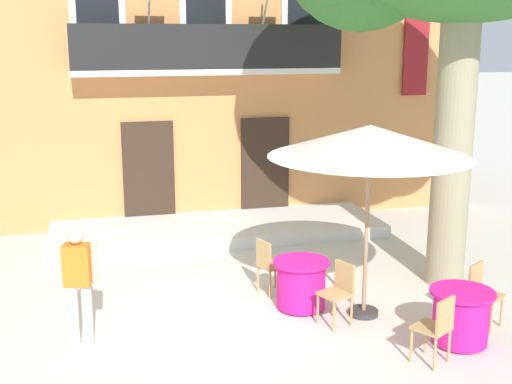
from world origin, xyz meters
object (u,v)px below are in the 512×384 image
object	(u,v)px
cafe_chair_near_tree_0	(269,263)
cafe_chair_middle_1	(482,290)
cafe_table_near_tree	(301,284)
cafe_umbrella	(370,142)
cafe_chair_near_tree_1	(339,289)
cafe_table_middle	(461,316)
cafe_chair_middle_0	(437,325)
pedestrian_near_entrance	(78,280)

from	to	relation	value
cafe_chair_near_tree_0	cafe_chair_middle_1	xyz separation A→B (m)	(2.61, -1.91, 0.00)
cafe_table_near_tree	cafe_umbrella	distance (m)	2.42
cafe_chair_near_tree_0	cafe_chair_near_tree_1	size ratio (longest dim) A/B	1.00
cafe_chair_near_tree_1	cafe_chair_near_tree_0	bearing A→B (deg)	116.12
cafe_chair_near_tree_1	cafe_table_middle	world-z (taller)	cafe_chair_near_tree_1
cafe_chair_near_tree_1	cafe_table_middle	distance (m)	1.69
cafe_chair_middle_0	cafe_chair_middle_1	bearing A→B (deg)	36.45
pedestrian_near_entrance	cafe_chair_near_tree_0	bearing A→B (deg)	21.02
cafe_chair_middle_0	cafe_chair_near_tree_0	bearing A→B (deg)	116.46
cafe_table_middle	pedestrian_near_entrance	distance (m)	5.12
cafe_chair_near_tree_0	cafe_chair_middle_0	xyz separation A→B (m)	(1.40, -2.81, 0.00)
cafe_table_middle	pedestrian_near_entrance	bearing A→B (deg)	165.86
cafe_umbrella	cafe_chair_near_tree_1	bearing A→B (deg)	-158.02
cafe_umbrella	pedestrian_near_entrance	size ratio (longest dim) A/B	1.76
cafe_table_near_tree	cafe_table_middle	distance (m)	2.39
cafe_chair_middle_1	pedestrian_near_entrance	world-z (taller)	pedestrian_near_entrance
cafe_chair_near_tree_1	cafe_chair_middle_1	bearing A→B (deg)	-16.04
cafe_chair_near_tree_0	cafe_chair_middle_0	size ratio (longest dim) A/B	1.00
cafe_chair_middle_1	cafe_umbrella	xyz separation A→B (m)	(-1.47, 0.75, 2.08)
cafe_table_middle	cafe_umbrella	world-z (taller)	cafe_umbrella
cafe_table_near_tree	cafe_chair_middle_1	xyz separation A→B (m)	(2.29, -1.23, 0.14)
cafe_table_middle	cafe_umbrella	size ratio (longest dim) A/B	0.30
cafe_chair_near_tree_1	cafe_chair_middle_1	distance (m)	2.03
cafe_chair_middle_1	cafe_chair_near_tree_1	bearing A→B (deg)	163.96
cafe_chair_near_tree_1	cafe_table_near_tree	bearing A→B (deg)	117.49
cafe_chair_near_tree_1	cafe_chair_middle_1	size ratio (longest dim) A/B	1.00
cafe_chair_near_tree_1	cafe_umbrella	distance (m)	2.15
cafe_table_near_tree	pedestrian_near_entrance	size ratio (longest dim) A/B	0.52
cafe_chair_near_tree_0	cafe_table_middle	world-z (taller)	cafe_chair_near_tree_0
cafe_table_middle	cafe_chair_middle_1	size ratio (longest dim) A/B	0.95
cafe_chair_near_tree_0	cafe_umbrella	bearing A→B (deg)	-45.42
cafe_table_near_tree	cafe_chair_middle_0	xyz separation A→B (m)	(1.08, -2.12, 0.14)
cafe_table_near_tree	cafe_chair_near_tree_0	world-z (taller)	cafe_chair_near_tree_0
cafe_chair_near_tree_0	pedestrian_near_entrance	xyz separation A→B (m)	(-2.93, -1.13, 0.40)
cafe_chair_near_tree_1	cafe_chair_middle_0	bearing A→B (deg)	-63.23
cafe_chair_near_tree_1	cafe_table_middle	size ratio (longest dim) A/B	1.05
cafe_table_middle	cafe_chair_middle_1	distance (m)	0.77
cafe_chair_near_tree_0	cafe_table_middle	xyz separation A→B (m)	(2.01, -2.37, -0.14)
cafe_chair_middle_1	cafe_table_middle	bearing A→B (deg)	-142.72
cafe_table_near_tree	cafe_table_middle	bearing A→B (deg)	-44.83
cafe_table_near_tree	cafe_umbrella	size ratio (longest dim) A/B	0.30
cafe_table_near_tree	cafe_chair_middle_1	distance (m)	2.61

